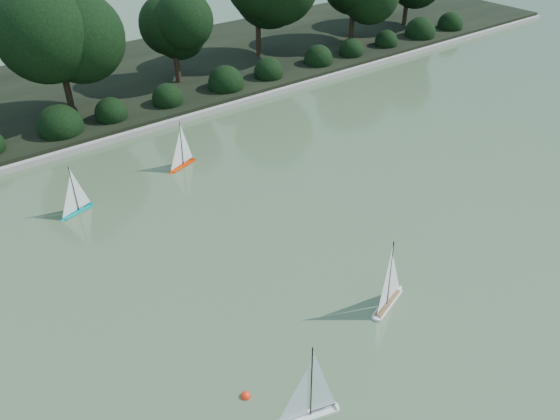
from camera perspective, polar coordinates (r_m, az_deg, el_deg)
name	(u,v)px	position (r m, az deg, el deg)	size (l,w,h in m)	color
ground	(396,261)	(11.91, 12.02, -5.21)	(80.00, 80.00, 0.00)	#334529
pond_coping	(188,117)	(18.00, -9.63, 9.60)	(40.00, 0.35, 0.18)	gray
far_bank	(134,79)	(21.37, -14.99, 13.08)	(40.00, 8.00, 0.30)	black
tree_line	(177,13)	(19.76, -10.70, 19.57)	(26.31, 3.93, 4.39)	black
shrub_hedge	(173,97)	(18.60, -11.11, 11.48)	(29.10, 1.10, 1.10)	black
sailboat_white_a	(303,409)	(8.82, 2.39, -20.04)	(1.16, 0.50, 1.60)	silver
sailboat_white_b	(391,292)	(10.76, 11.51, -8.40)	(1.18, 0.54, 1.63)	silver
sailboat_orange	(180,160)	(15.13, -10.42, 5.14)	(1.02, 0.46, 1.41)	red
sailboat_teal	(74,206)	(13.86, -20.74, 0.36)	(0.95, 0.40, 1.31)	#028F8B
race_buoy	(246,396)	(9.28, -3.60, -18.85)	(0.17, 0.17, 0.17)	#FF2C0D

